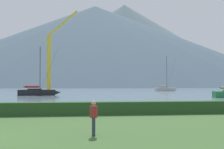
# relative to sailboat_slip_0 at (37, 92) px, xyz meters

# --- Properties ---
(harbor_water) EXTENTS (320.00, 246.00, 0.00)m
(harbor_water) POSITION_rel_sailboat_slip_0_xyz_m (0.15, 84.96, -0.67)
(harbor_water) COLOR gray
(harbor_water) RESTS_ON ground_plane
(sailboat_slip_0) EXTENTS (8.24, 2.70, 9.52)m
(sailboat_slip_0) POSITION_rel_sailboat_slip_0_xyz_m (0.00, 0.00, 0.00)
(sailboat_slip_0) COLOR black
(sailboat_slip_0) RESTS_ON harbor_water
(sailboat_slip_4) EXTENTS (6.81, 2.46, 10.31)m
(sailboat_slip_4) POSITION_rel_sailboat_slip_0_xyz_m (34.54, 28.87, -0.10)
(sailboat_slip_4) COLOR #9E9EA3
(sailboat_slip_4) RESTS_ON harbor_water
(person_seated_viewer) EXTENTS (0.36, 0.56, 1.65)m
(person_seated_viewer) POSITION_rel_sailboat_slip_0_xyz_m (6.60, -51.35, 0.30)
(person_seated_viewer) COLOR #2D3347
(person_seated_viewer) RESTS_ON ground_plane
(dock_crane) EXTENTS (7.03, 2.00, 18.04)m
(dock_crane) POSITION_rel_sailboat_slip_0_xyz_m (2.20, 5.59, 5.04)
(dock_crane) COLOR #333338
(dock_crane) RESTS_ON ground_plane
(distant_hill_west_ridge) EXTENTS (346.94, 346.94, 74.18)m
(distant_hill_west_ridge) POSITION_rel_sailboat_slip_0_xyz_m (33.39, 247.85, 36.42)
(distant_hill_west_ridge) COLOR #425666
(distant_hill_west_ridge) RESTS_ON ground_plane
(distant_hill_central_peak) EXTENTS (259.48, 259.48, 82.67)m
(distant_hill_central_peak) POSITION_rel_sailboat_slip_0_xyz_m (66.15, 274.86, 40.66)
(distant_hill_central_peak) COLOR slate
(distant_hill_central_peak) RESTS_ON ground_plane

